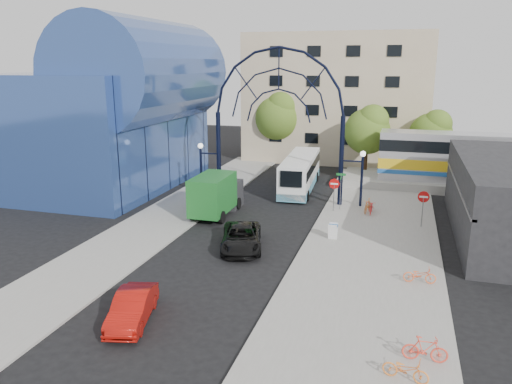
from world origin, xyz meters
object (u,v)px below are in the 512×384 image
(bike_far_b, at_px, (425,349))
(do_not_enter_sign, at_px, (423,200))
(green_truck, at_px, (217,194))
(stop_sign, at_px, (334,187))
(city_bus, at_px, (300,172))
(tree_north_a, at_px, (369,129))
(gateway_arch, at_px, (279,94))
(tree_north_b, at_px, (279,115))
(bike_near_a, at_px, (371,207))
(tree_north_c, at_px, (432,132))
(sandwich_board, at_px, (333,229))
(red_sedan, at_px, (132,308))
(bike_far_a, at_px, (420,275))
(bike_far_c, at_px, (406,369))
(street_name_sign, at_px, (341,184))
(black_suv, at_px, (241,238))

(bike_far_b, bearing_deg, do_not_enter_sign, -3.10)
(green_truck, bearing_deg, do_not_enter_sign, 2.92)
(stop_sign, relative_size, green_truck, 0.41)
(city_bus, bearing_deg, tree_north_a, 51.48)
(gateway_arch, bearing_deg, city_bus, 78.07)
(tree_north_b, bearing_deg, bike_near_a, -57.04)
(tree_north_b, bearing_deg, tree_north_c, -7.12)
(city_bus, height_order, green_truck, green_truck)
(sandwich_board, height_order, bike_near_a, sandwich_board)
(stop_sign, distance_m, city_bus, 7.52)
(bike_near_a, bearing_deg, red_sedan, -114.45)
(city_bus, height_order, red_sedan, city_bus)
(tree_north_a, xyz_separation_m, tree_north_b, (-10.00, 4.00, 0.66))
(sandwich_board, xyz_separation_m, tree_north_b, (-9.48, 23.95, 4.52))
(do_not_enter_sign, bearing_deg, stop_sign, 162.12)
(tree_north_c, distance_m, bike_far_a, 27.50)
(tree_north_b, bearing_deg, gateway_arch, -76.32)
(tree_north_b, relative_size, bike_far_c, 4.97)
(bike_near_a, height_order, bike_far_c, bike_near_a)
(bike_far_b, bearing_deg, bike_near_a, 7.52)
(stop_sign, height_order, green_truck, green_truck)
(bike_far_c, bearing_deg, tree_north_b, 31.78)
(tree_north_c, xyz_separation_m, bike_far_c, (-2.07, -35.69, -3.73))
(street_name_sign, bearing_deg, bike_far_c, -76.59)
(stop_sign, relative_size, bike_near_a, 1.38)
(city_bus, xyz_separation_m, bike_far_b, (9.80, -24.82, -0.90))
(sandwich_board, relative_size, bike_near_a, 0.55)
(gateway_arch, distance_m, green_truck, 9.18)
(stop_sign, height_order, bike_near_a, stop_sign)
(do_not_enter_sign, height_order, red_sedan, do_not_enter_sign)
(red_sedan, bearing_deg, stop_sign, 57.48)
(bike_far_c, bearing_deg, do_not_enter_sign, 8.45)
(do_not_enter_sign, xyz_separation_m, street_name_sign, (-5.80, 2.60, 0.15))
(stop_sign, relative_size, tree_north_a, 0.36)
(green_truck, height_order, red_sedan, green_truck)
(sandwich_board, bearing_deg, tree_north_a, 88.50)
(red_sedan, bearing_deg, sandwich_board, 47.01)
(sandwich_board, distance_m, red_sedan, 14.38)
(city_bus, distance_m, bike_near_a, 9.05)
(red_sedan, xyz_separation_m, bike_far_b, (11.97, 0.29, -0.05))
(tree_north_a, bearing_deg, city_bus, -124.70)
(city_bus, bearing_deg, red_sedan, -98.76)
(street_name_sign, distance_m, black_suv, 10.77)
(bike_near_a, bearing_deg, tree_north_a, 96.29)
(street_name_sign, height_order, sandwich_board, street_name_sign)
(green_truck, bearing_deg, bike_far_b, -48.27)
(stop_sign, relative_size, red_sedan, 0.62)
(stop_sign, height_order, city_bus, city_bus)
(green_truck, height_order, bike_near_a, green_truck)
(tree_north_a, distance_m, tree_north_b, 10.79)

